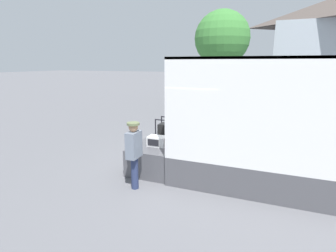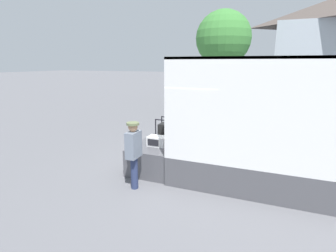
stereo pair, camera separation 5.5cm
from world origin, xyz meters
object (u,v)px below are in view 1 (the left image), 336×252
(microwave, at_px, (157,141))
(street_tree, at_px, (222,39))
(portable_generator, at_px, (168,131))
(worker_person, at_px, (134,149))

(microwave, xyz_separation_m, street_tree, (-0.26, 10.71, 3.62))
(microwave, height_order, street_tree, street_tree)
(portable_generator, distance_m, worker_person, 2.03)
(portable_generator, xyz_separation_m, street_tree, (-0.28, 9.91, 3.52))
(worker_person, xyz_separation_m, street_tree, (-0.18, 11.93, 3.49))
(microwave, xyz_separation_m, portable_generator, (0.02, 0.80, 0.10))
(portable_generator, height_order, worker_person, worker_person)
(worker_person, bearing_deg, portable_generator, 87.14)
(microwave, height_order, worker_person, worker_person)
(microwave, xyz_separation_m, worker_person, (-0.08, -1.23, 0.14))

